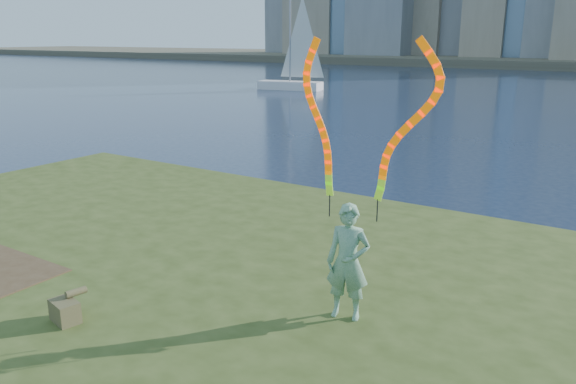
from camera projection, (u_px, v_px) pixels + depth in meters
The scene contains 5 objects.
ground at pixel (176, 287), 10.34m from camera, with size 320.00×320.00×0.00m, color #1A2842.
grassy_knoll at pixel (66, 321), 8.40m from camera, with size 20.00×18.00×0.80m.
woman_with_ribbons at pixel (350, 216), 7.24m from camera, with size 1.98×0.61×3.97m.
canvas_bag at pixel (66, 310), 7.43m from camera, with size 0.46×0.52×0.39m.
sailboat at pixel (293, 72), 47.71m from camera, with size 5.88×2.68×8.82m.
Camera 1 is at (6.93, -6.80, 4.46)m, focal length 35.00 mm.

